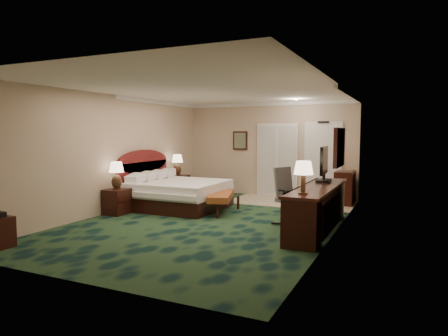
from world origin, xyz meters
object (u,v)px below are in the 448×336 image
at_px(lamp_near, 117,176).
at_px(minibar, 345,188).
at_px(bed_bench, 221,203).
at_px(tv, 324,164).
at_px(desk_chair, 293,197).
at_px(bed, 179,195).
at_px(nightstand_far, 178,186).
at_px(nightstand_near, 117,202).
at_px(lamp_far, 177,165).
at_px(desk, 317,208).

distance_m(lamp_near, minibar, 5.67).
bearing_deg(bed_bench, tv, -19.27).
bearing_deg(desk_chair, bed, -169.01).
xyz_separation_m(nightstand_far, desk_chair, (3.90, -2.08, 0.26)).
relative_size(nightstand_near, tv, 0.61).
bearing_deg(minibar, nightstand_near, -142.27).
height_order(bed, tv, tv).
bearing_deg(lamp_near, nightstand_near, 140.79).
relative_size(nightstand_near, minibar, 0.67).
distance_m(lamp_near, desk_chair, 3.94).
bearing_deg(desk_chair, tv, 75.87).
bearing_deg(nightstand_far, tv, -18.93).
relative_size(lamp_near, lamp_far, 1.05).
distance_m(bed_bench, desk_chair, 1.99).
distance_m(bed_bench, minibar, 3.36).
bearing_deg(lamp_near, minibar, 38.12).
xyz_separation_m(nightstand_far, minibar, (4.45, 0.90, 0.11)).
xyz_separation_m(nightstand_near, nightstand_far, (0.03, 2.57, 0.03)).
bearing_deg(nightstand_far, desk_chair, -28.09).
bearing_deg(nightstand_far, lamp_near, -89.92).
height_order(nightstand_near, minibar, minibar).
relative_size(lamp_far, bed_bench, 0.44).
xyz_separation_m(bed, bed_bench, (1.18, -0.09, -0.10)).
bearing_deg(lamp_far, bed_bench, -34.96).
xyz_separation_m(nightstand_far, tv, (4.36, -1.50, 0.88)).
bearing_deg(bed, bed_bench, -4.40).
distance_m(bed, desk, 3.63).
xyz_separation_m(lamp_far, minibar, (4.45, 0.91, -0.50)).
bearing_deg(bed, tv, -2.48).
bearing_deg(minibar, lamp_near, -141.88).
bearing_deg(minibar, lamp_far, -168.47).
bearing_deg(tv, nightstand_far, 156.56).
bearing_deg(tv, bed_bench, 173.98).
height_order(desk_chair, minibar, desk_chair).
xyz_separation_m(bed, minibar, (3.59, 2.24, 0.10)).
bearing_deg(nightstand_far, lamp_far, -83.28).
relative_size(tv, desk_chair, 0.80).
xyz_separation_m(bed_bench, desk, (2.35, -0.77, 0.19)).
relative_size(bed, lamp_near, 3.34).
bearing_deg(nightstand_near, tv, 13.70).
bearing_deg(tv, desk, -92.10).
distance_m(bed, nightstand_near, 1.51).
bearing_deg(lamp_near, nightstand_far, 90.08).
bearing_deg(minibar, bed, -147.99).
bearing_deg(minibar, desk, -91.09).
bearing_deg(lamp_near, bed, 55.42).
bearing_deg(desk, lamp_near, -174.95).
distance_m(nightstand_near, nightstand_far, 2.57).
distance_m(lamp_far, desk_chair, 4.42).
distance_m(lamp_near, lamp_far, 2.58).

